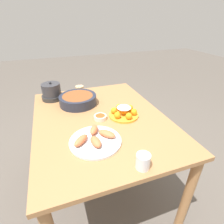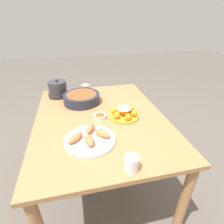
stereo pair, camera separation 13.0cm
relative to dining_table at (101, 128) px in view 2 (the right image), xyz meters
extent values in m
plane|color=#5B544C|center=(0.00, 0.00, -0.67)|extent=(12.00, 12.00, 0.00)
cylinder|color=#A87547|center=(-0.56, -0.43, -0.30)|extent=(0.06, 0.06, 0.74)
cylinder|color=#A87547|center=(0.56, -0.43, -0.30)|extent=(0.06, 0.06, 0.74)
cylinder|color=#A87547|center=(0.56, 0.43, -0.30)|extent=(0.06, 0.06, 0.74)
cube|color=#A87547|center=(0.00, 0.00, 0.09)|extent=(1.23, 0.95, 0.03)
cylinder|color=gold|center=(-0.04, -0.17, 0.11)|extent=(0.22, 0.22, 0.02)
sphere|color=orange|center=(0.03, -0.16, 0.15)|extent=(0.05, 0.05, 0.05)
sphere|color=orange|center=(-0.01, -0.11, 0.15)|extent=(0.05, 0.05, 0.05)
sphere|color=orange|center=(-0.08, -0.11, 0.15)|extent=(0.05, 0.05, 0.05)
sphere|color=orange|center=(-0.12, -0.18, 0.15)|extent=(0.05, 0.05, 0.05)
sphere|color=orange|center=(-0.08, -0.24, 0.15)|extent=(0.05, 0.05, 0.05)
sphere|color=orange|center=(-0.01, -0.24, 0.15)|extent=(0.05, 0.05, 0.05)
ellipsoid|color=white|center=(-0.04, -0.17, 0.18)|extent=(0.11, 0.11, 0.02)
sphere|color=orange|center=(-0.04, -0.17, 0.15)|extent=(0.05, 0.05, 0.05)
cylinder|color=#232838|center=(0.27, 0.12, 0.15)|extent=(0.31, 0.31, 0.08)
cylinder|color=brown|center=(0.27, 0.12, 0.18)|extent=(0.26, 0.26, 0.01)
cylinder|color=silver|center=(-0.02, 0.01, 0.12)|extent=(0.09, 0.09, 0.03)
cylinder|color=#9E4C1E|center=(-0.02, 0.01, 0.13)|extent=(0.07, 0.07, 0.01)
cylinder|color=silver|center=(-0.27, 0.11, 0.11)|extent=(0.32, 0.32, 0.01)
ellipsoid|color=#E57042|center=(-0.19, 0.10, 0.14)|extent=(0.11, 0.08, 0.04)
ellipsoid|color=#E57042|center=(-0.27, 0.19, 0.14)|extent=(0.11, 0.12, 0.04)
ellipsoid|color=#E57042|center=(-0.31, 0.12, 0.14)|extent=(0.11, 0.07, 0.04)
ellipsoid|color=#E57042|center=(-0.26, 0.03, 0.14)|extent=(0.13, 0.12, 0.04)
cylinder|color=white|center=(-0.55, -0.06, 0.15)|extent=(0.07, 0.07, 0.08)
cylinder|color=#DBB27F|center=(0.49, 0.06, 0.14)|extent=(0.08, 0.08, 0.08)
cylinder|color=#2D2D2D|center=(0.46, 0.32, 0.12)|extent=(0.19, 0.19, 0.04)
cylinder|color=#333338|center=(0.46, 0.32, 0.20)|extent=(0.16, 0.16, 0.11)
sphere|color=#333338|center=(0.46, 0.32, 0.26)|extent=(0.02, 0.02, 0.02)
camera|label=1|loc=(-1.09, 0.29, 0.79)|focal=28.00mm
camera|label=2|loc=(-1.13, 0.17, 0.79)|focal=28.00mm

